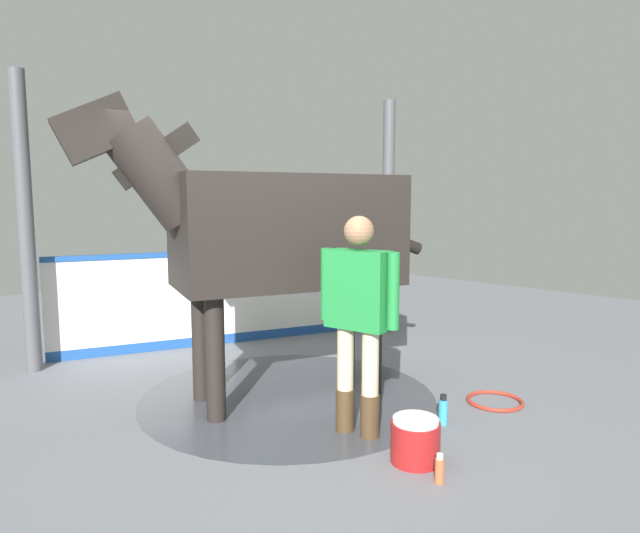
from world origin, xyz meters
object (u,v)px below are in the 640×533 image
Objects in this scene: wash_bucket at (415,440)px; bottle_shampoo at (443,411)px; hose_coil at (495,401)px; bottle_spray at (439,469)px; handler at (358,310)px; horse at (275,230)px.

bottle_shampoo is at bearing 107.05° from wash_bucket.
wash_bucket is 0.69× the size of hose_coil.
bottle_shampoo is at bearing 120.78° from bottle_spray.
handler is at bearing 172.73° from wash_bucket.
bottle_shampoo is 0.50× the size of hose_coil.
horse reaches higher than bottle_shampoo.
wash_bucket reaches higher than hose_coil.
bottle_shampoo is 0.97m from bottle_spray.
bottle_spray is (0.88, -0.21, -0.90)m from handler.
horse is 2.10m from bottle_shampoo.
bottle_spray is (0.28, -0.13, -0.07)m from wash_bucket.
horse reaches higher than wash_bucket.
handler reaches higher than hose_coil.
wash_bucket is at bearing -72.95° from bottle_shampoo.
wash_bucket is (0.60, -0.08, -0.83)m from handler.
handler is 8.63× the size of bottle_spray.
handler is 4.92× the size of wash_bucket.
wash_bucket is at bearing 154.87° from bottle_spray.
wash_bucket is 1.38× the size of bottle_shampoo.
handler is 1.03m from wash_bucket.
bottle_shampoo is (1.42, 0.56, -1.44)m from horse.
hose_coil is at bearing 95.48° from wash_bucket.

